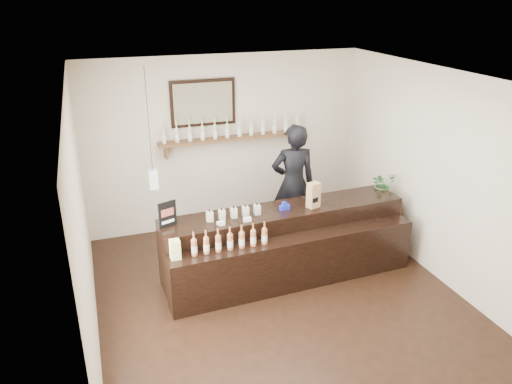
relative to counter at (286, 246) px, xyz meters
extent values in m
plane|color=black|center=(-0.30, -0.57, -0.45)|extent=(5.00, 5.00, 0.00)
plane|color=beige|center=(-0.30, 1.93, 0.95)|extent=(4.50, 0.00, 4.50)
plane|color=beige|center=(-0.30, -3.07, 0.95)|extent=(4.50, 0.00, 4.50)
plane|color=beige|center=(-2.55, -0.57, 0.95)|extent=(0.00, 5.00, 5.00)
plane|color=beige|center=(1.95, -0.57, 0.95)|extent=(0.00, 5.00, 5.00)
plane|color=white|center=(-0.30, -0.57, 2.35)|extent=(5.00, 5.00, 0.00)
cube|color=brown|center=(-0.20, 1.80, 1.05)|extent=(2.40, 0.25, 0.04)
cube|color=brown|center=(-1.28, 1.83, 0.93)|extent=(0.04, 0.20, 0.20)
cube|color=brown|center=(0.88, 1.83, 0.93)|extent=(0.04, 0.20, 0.20)
cube|color=black|center=(-0.65, 1.90, 1.63)|extent=(1.02, 0.04, 0.72)
cube|color=brown|center=(-0.65, 1.87, 1.63)|extent=(0.92, 0.01, 0.62)
cube|color=white|center=(-1.60, 1.03, 0.80)|extent=(0.12, 0.12, 0.28)
cylinder|color=black|center=(-1.60, 1.03, 1.65)|extent=(0.01, 0.01, 1.41)
cylinder|color=beige|center=(-1.30, 1.80, 1.18)|extent=(0.07, 0.07, 0.20)
cone|color=beige|center=(-1.30, 1.80, 1.30)|extent=(0.07, 0.07, 0.05)
cylinder|color=beige|center=(-1.30, 1.80, 1.36)|extent=(0.02, 0.02, 0.07)
cylinder|color=yellow|center=(-1.30, 1.80, 1.41)|extent=(0.03, 0.03, 0.02)
cylinder|color=white|center=(-1.30, 1.80, 1.15)|extent=(0.07, 0.07, 0.09)
cylinder|color=beige|center=(-1.10, 1.80, 1.18)|extent=(0.07, 0.07, 0.20)
cone|color=beige|center=(-1.10, 1.80, 1.30)|extent=(0.07, 0.07, 0.05)
cylinder|color=beige|center=(-1.10, 1.80, 1.36)|extent=(0.02, 0.02, 0.07)
cylinder|color=yellow|center=(-1.10, 1.80, 1.41)|extent=(0.03, 0.03, 0.02)
cylinder|color=white|center=(-1.10, 1.80, 1.15)|extent=(0.07, 0.07, 0.09)
cylinder|color=beige|center=(-0.90, 1.80, 1.18)|extent=(0.07, 0.07, 0.20)
cone|color=beige|center=(-0.90, 1.80, 1.30)|extent=(0.07, 0.07, 0.05)
cylinder|color=beige|center=(-0.90, 1.80, 1.36)|extent=(0.02, 0.02, 0.07)
cylinder|color=yellow|center=(-0.90, 1.80, 1.41)|extent=(0.03, 0.03, 0.02)
cylinder|color=white|center=(-0.90, 1.80, 1.15)|extent=(0.07, 0.07, 0.09)
cylinder|color=beige|center=(-0.70, 1.80, 1.18)|extent=(0.07, 0.07, 0.20)
cone|color=beige|center=(-0.70, 1.80, 1.30)|extent=(0.07, 0.07, 0.05)
cylinder|color=beige|center=(-0.70, 1.80, 1.36)|extent=(0.02, 0.02, 0.07)
cylinder|color=yellow|center=(-0.70, 1.80, 1.41)|extent=(0.03, 0.03, 0.02)
cylinder|color=white|center=(-0.70, 1.80, 1.15)|extent=(0.07, 0.07, 0.09)
cylinder|color=beige|center=(-0.50, 1.80, 1.18)|extent=(0.07, 0.07, 0.20)
cone|color=beige|center=(-0.50, 1.80, 1.30)|extent=(0.07, 0.07, 0.05)
cylinder|color=beige|center=(-0.50, 1.80, 1.36)|extent=(0.02, 0.02, 0.07)
cylinder|color=yellow|center=(-0.50, 1.80, 1.41)|extent=(0.03, 0.03, 0.02)
cylinder|color=white|center=(-0.50, 1.80, 1.15)|extent=(0.07, 0.07, 0.09)
cylinder|color=beige|center=(-0.30, 1.80, 1.18)|extent=(0.07, 0.07, 0.20)
cone|color=beige|center=(-0.30, 1.80, 1.30)|extent=(0.07, 0.07, 0.05)
cylinder|color=beige|center=(-0.30, 1.80, 1.36)|extent=(0.02, 0.02, 0.07)
cylinder|color=yellow|center=(-0.30, 1.80, 1.41)|extent=(0.03, 0.03, 0.02)
cylinder|color=white|center=(-0.30, 1.80, 1.15)|extent=(0.07, 0.07, 0.09)
cylinder|color=beige|center=(-0.10, 1.80, 1.18)|extent=(0.07, 0.07, 0.20)
cone|color=beige|center=(-0.10, 1.80, 1.30)|extent=(0.07, 0.07, 0.05)
cylinder|color=beige|center=(-0.10, 1.80, 1.36)|extent=(0.02, 0.02, 0.07)
cylinder|color=yellow|center=(-0.10, 1.80, 1.41)|extent=(0.03, 0.03, 0.02)
cylinder|color=white|center=(-0.10, 1.80, 1.15)|extent=(0.07, 0.07, 0.09)
cylinder|color=beige|center=(0.10, 1.80, 1.18)|extent=(0.07, 0.07, 0.20)
cone|color=beige|center=(0.10, 1.80, 1.30)|extent=(0.07, 0.07, 0.05)
cylinder|color=beige|center=(0.10, 1.80, 1.36)|extent=(0.02, 0.02, 0.07)
cylinder|color=yellow|center=(0.10, 1.80, 1.41)|extent=(0.03, 0.03, 0.02)
cylinder|color=white|center=(0.10, 1.80, 1.15)|extent=(0.07, 0.07, 0.09)
cylinder|color=beige|center=(0.30, 1.80, 1.18)|extent=(0.07, 0.07, 0.20)
cone|color=beige|center=(0.30, 1.80, 1.30)|extent=(0.07, 0.07, 0.05)
cylinder|color=beige|center=(0.30, 1.80, 1.36)|extent=(0.02, 0.02, 0.07)
cylinder|color=yellow|center=(0.30, 1.80, 1.41)|extent=(0.03, 0.03, 0.02)
cylinder|color=white|center=(0.30, 1.80, 1.15)|extent=(0.07, 0.07, 0.09)
cylinder|color=beige|center=(0.50, 1.80, 1.18)|extent=(0.07, 0.07, 0.20)
cone|color=beige|center=(0.50, 1.80, 1.30)|extent=(0.07, 0.07, 0.05)
cylinder|color=beige|center=(0.50, 1.80, 1.36)|extent=(0.02, 0.02, 0.07)
cylinder|color=yellow|center=(0.50, 1.80, 1.41)|extent=(0.03, 0.03, 0.02)
cylinder|color=white|center=(0.50, 1.80, 1.15)|extent=(0.07, 0.07, 0.09)
cylinder|color=beige|center=(0.70, 1.80, 1.18)|extent=(0.07, 0.07, 0.20)
cone|color=beige|center=(0.70, 1.80, 1.30)|extent=(0.07, 0.07, 0.05)
cylinder|color=beige|center=(0.70, 1.80, 1.36)|extent=(0.02, 0.02, 0.07)
cylinder|color=yellow|center=(0.70, 1.80, 1.41)|extent=(0.03, 0.03, 0.02)
cylinder|color=white|center=(0.70, 1.80, 1.15)|extent=(0.07, 0.07, 0.09)
cylinder|color=beige|center=(0.90, 1.80, 1.18)|extent=(0.07, 0.07, 0.20)
cone|color=beige|center=(0.90, 1.80, 1.30)|extent=(0.07, 0.07, 0.05)
cylinder|color=beige|center=(0.90, 1.80, 1.36)|extent=(0.02, 0.02, 0.07)
cylinder|color=yellow|center=(0.90, 1.80, 1.41)|extent=(0.03, 0.03, 0.02)
cylinder|color=white|center=(0.90, 1.80, 1.15)|extent=(0.07, 0.07, 0.09)
cube|color=black|center=(0.01, 0.13, 0.03)|extent=(3.42, 0.74, 0.95)
cube|color=black|center=(0.01, -0.32, -0.09)|extent=(3.41, 0.44, 0.72)
cube|color=white|center=(-0.94, -0.09, 0.53)|extent=(0.10, 0.04, 0.05)
cube|color=white|center=(-0.59, -0.09, 0.53)|extent=(0.10, 0.04, 0.05)
cube|color=#E2E38A|center=(-1.57, -0.32, 0.33)|extent=(0.12, 0.12, 0.12)
cube|color=#E2E38A|center=(-1.57, -0.32, 0.45)|extent=(0.12, 0.12, 0.12)
cube|color=beige|center=(-1.04, 0.08, 0.57)|extent=(0.08, 0.08, 0.13)
cube|color=beige|center=(-1.04, 0.03, 0.57)|extent=(0.07, 0.00, 0.06)
cylinder|color=black|center=(-1.04, 0.08, 0.65)|extent=(0.02, 0.02, 0.03)
cube|color=beige|center=(-0.88, 0.08, 0.57)|extent=(0.08, 0.08, 0.13)
cube|color=beige|center=(-0.88, 0.03, 0.57)|extent=(0.07, 0.00, 0.06)
cylinder|color=black|center=(-0.88, 0.08, 0.65)|extent=(0.02, 0.02, 0.03)
cube|color=beige|center=(-0.72, 0.08, 0.57)|extent=(0.08, 0.08, 0.13)
cube|color=beige|center=(-0.72, 0.03, 0.57)|extent=(0.07, 0.00, 0.06)
cylinder|color=black|center=(-0.72, 0.08, 0.65)|extent=(0.02, 0.02, 0.03)
cube|color=beige|center=(-0.56, 0.08, 0.57)|extent=(0.08, 0.08, 0.13)
cube|color=beige|center=(-0.56, 0.03, 0.57)|extent=(0.07, 0.00, 0.06)
cylinder|color=black|center=(-0.56, 0.08, 0.65)|extent=(0.02, 0.02, 0.03)
cube|color=beige|center=(-0.40, 0.08, 0.57)|extent=(0.08, 0.08, 0.13)
cube|color=beige|center=(-0.40, 0.03, 0.57)|extent=(0.07, 0.00, 0.06)
cylinder|color=black|center=(-0.40, 0.08, 0.65)|extent=(0.02, 0.02, 0.03)
cylinder|color=#AB643A|center=(-1.34, -0.32, 0.38)|extent=(0.07, 0.07, 0.20)
cone|color=#AB643A|center=(-1.34, -0.32, 0.50)|extent=(0.07, 0.07, 0.05)
cylinder|color=#AB643A|center=(-1.34, -0.32, 0.56)|extent=(0.02, 0.02, 0.07)
cylinder|color=black|center=(-1.34, -0.32, 0.61)|extent=(0.03, 0.03, 0.02)
cylinder|color=white|center=(-1.34, -0.32, 0.35)|extent=(0.07, 0.07, 0.09)
cylinder|color=#AB643A|center=(-1.19, -0.32, 0.38)|extent=(0.07, 0.07, 0.20)
cone|color=#AB643A|center=(-1.19, -0.32, 0.50)|extent=(0.07, 0.07, 0.05)
cylinder|color=#AB643A|center=(-1.19, -0.32, 0.56)|extent=(0.02, 0.02, 0.07)
cylinder|color=black|center=(-1.19, -0.32, 0.61)|extent=(0.03, 0.03, 0.02)
cylinder|color=white|center=(-1.19, -0.32, 0.35)|extent=(0.07, 0.07, 0.09)
cylinder|color=#AB643A|center=(-1.04, -0.32, 0.38)|extent=(0.07, 0.07, 0.20)
cone|color=#AB643A|center=(-1.04, -0.32, 0.50)|extent=(0.07, 0.07, 0.05)
cylinder|color=#AB643A|center=(-1.04, -0.32, 0.56)|extent=(0.02, 0.02, 0.07)
cylinder|color=black|center=(-1.04, -0.32, 0.61)|extent=(0.03, 0.03, 0.02)
cylinder|color=white|center=(-1.04, -0.32, 0.35)|extent=(0.07, 0.07, 0.09)
cylinder|color=#AB643A|center=(-0.89, -0.32, 0.38)|extent=(0.07, 0.07, 0.20)
cone|color=#AB643A|center=(-0.89, -0.32, 0.50)|extent=(0.07, 0.07, 0.05)
cylinder|color=#AB643A|center=(-0.89, -0.32, 0.56)|extent=(0.02, 0.02, 0.07)
cylinder|color=black|center=(-0.89, -0.32, 0.61)|extent=(0.03, 0.03, 0.02)
cylinder|color=white|center=(-0.89, -0.32, 0.35)|extent=(0.07, 0.07, 0.09)
cylinder|color=#AB643A|center=(-0.74, -0.32, 0.38)|extent=(0.07, 0.07, 0.20)
cone|color=#AB643A|center=(-0.74, -0.32, 0.50)|extent=(0.07, 0.07, 0.05)
cylinder|color=#AB643A|center=(-0.74, -0.32, 0.56)|extent=(0.02, 0.02, 0.07)
cylinder|color=black|center=(-0.74, -0.32, 0.61)|extent=(0.03, 0.03, 0.02)
cylinder|color=white|center=(-0.74, -0.32, 0.35)|extent=(0.07, 0.07, 0.09)
cylinder|color=#AB643A|center=(-0.59, -0.32, 0.38)|extent=(0.07, 0.07, 0.20)
cone|color=#AB643A|center=(-0.59, -0.32, 0.50)|extent=(0.07, 0.07, 0.05)
cylinder|color=#AB643A|center=(-0.59, -0.32, 0.56)|extent=(0.02, 0.02, 0.07)
cylinder|color=black|center=(-0.59, -0.32, 0.61)|extent=(0.03, 0.03, 0.02)
cylinder|color=white|center=(-0.59, -0.32, 0.35)|extent=(0.07, 0.07, 0.09)
cylinder|color=#AB643A|center=(-0.44, -0.32, 0.38)|extent=(0.07, 0.07, 0.20)
cone|color=#AB643A|center=(-0.44, -0.32, 0.50)|extent=(0.07, 0.07, 0.05)
cylinder|color=#AB643A|center=(-0.44, -0.32, 0.56)|extent=(0.02, 0.02, 0.07)
cylinder|color=black|center=(-0.44, -0.32, 0.61)|extent=(0.03, 0.03, 0.02)
cylinder|color=white|center=(-0.44, -0.32, 0.35)|extent=(0.07, 0.07, 0.09)
cube|color=black|center=(-1.57, 0.09, 0.67)|extent=(0.23, 0.10, 0.34)
cube|color=#973E37|center=(-1.57, 0.08, 0.70)|extent=(0.16, 0.06, 0.10)
cube|color=white|center=(-1.57, 0.08, 0.58)|extent=(0.16, 0.06, 0.04)
cube|color=#A5764F|center=(0.40, 0.05, 0.68)|extent=(0.19, 0.16, 0.35)
cube|color=black|center=(0.40, -0.02, 0.63)|extent=(0.10, 0.03, 0.07)
cube|color=#1A26BB|center=(0.00, 0.09, 0.54)|extent=(0.15, 0.08, 0.07)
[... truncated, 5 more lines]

